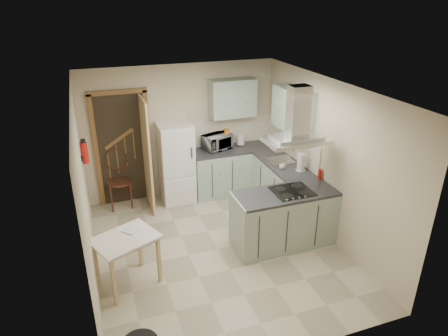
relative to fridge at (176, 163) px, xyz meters
name	(u,v)px	position (x,y,z in m)	size (l,w,h in m)	color
floor	(218,249)	(0.20, -1.80, -0.75)	(4.20, 4.20, 0.00)	#B6A98E
ceiling	(217,89)	(0.20, -1.80, 1.75)	(4.20, 4.20, 0.00)	silver
back_wall	(182,131)	(0.20, 0.30, 0.50)	(3.60, 3.60, 0.00)	#C5B798
left_wall	(85,196)	(-1.60, -1.80, 0.50)	(4.20, 4.20, 0.00)	#C5B798
right_wall	(326,160)	(2.00, -1.80, 0.50)	(4.20, 4.20, 0.00)	#C5B798
doorway	(123,149)	(-0.90, 0.27, 0.30)	(1.10, 0.12, 2.10)	brown
fridge	(176,163)	(0.00, 0.00, 0.00)	(0.60, 0.60, 1.50)	white
counter_back	(220,172)	(0.86, 0.00, -0.30)	(1.08, 0.60, 0.90)	#9EB2A0
counter_right	(275,179)	(1.70, -0.68, -0.30)	(0.60, 1.95, 0.90)	#9EB2A0
splashback	(230,131)	(1.16, 0.29, 0.40)	(1.68, 0.02, 0.50)	beige
wall_cabinet_back	(232,98)	(1.15, 0.12, 1.10)	(0.85, 0.35, 0.70)	#9EB2A0
wall_cabinet_right	(293,110)	(1.82, -0.95, 1.10)	(0.35, 0.90, 0.70)	#9EB2A0
peninsula	(284,218)	(1.22, -1.98, -0.30)	(1.55, 0.65, 0.90)	#9EB2A0
hob	(292,191)	(1.32, -1.98, 0.16)	(0.58, 0.50, 0.01)	black
extractor_hood	(296,140)	(1.32, -1.98, 0.97)	(0.90, 0.55, 0.10)	silver
sink	(280,160)	(1.70, -0.85, 0.16)	(0.45, 0.40, 0.01)	silver
fire_extinguisher	(85,153)	(-1.54, -0.90, 0.75)	(0.10, 0.10, 0.32)	#B2140F
drop_leaf_table	(128,261)	(-1.18, -2.15, -0.38)	(0.79, 0.59, 0.74)	tan
bentwood_chair	(119,182)	(-1.05, 0.10, -0.26)	(0.44, 0.44, 0.98)	#54381C
microwave	(217,142)	(0.83, 0.07, 0.29)	(0.52, 0.35, 0.29)	black
kettle	(241,139)	(1.33, 0.12, 0.27)	(0.16, 0.16, 0.24)	silver
cereal_box	(227,138)	(1.05, 0.16, 0.31)	(0.09, 0.22, 0.33)	orange
soap_bottle	(274,145)	(1.83, -0.33, 0.25)	(0.09, 0.09, 0.20)	#A5A6B1
paper_towel	(301,162)	(1.82, -1.36, 0.31)	(0.13, 0.13, 0.32)	silver
cup	(282,166)	(1.57, -1.17, 0.19)	(0.11, 0.11, 0.08)	silver
red_bottle	(320,174)	(1.95, -1.74, 0.24)	(0.06, 0.06, 0.17)	#A6190E
book	(126,231)	(-1.15, -2.07, 0.04)	(0.14, 0.20, 0.09)	#AA384E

